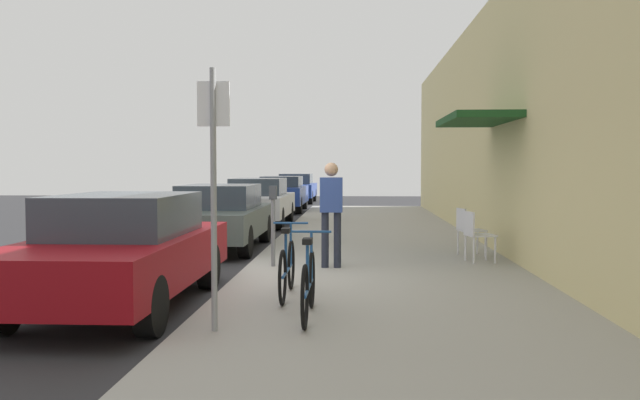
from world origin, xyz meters
TOP-DOWN VIEW (x-y plane):
  - ground_plane at (0.00, 0.00)m, footprint 60.00×60.00m
  - sidewalk_slab at (2.25, 2.00)m, footprint 4.50×32.00m
  - building_facade at (4.64, 2.00)m, footprint 1.40×32.00m
  - parked_car_0 at (-1.10, -1.81)m, footprint 1.80×4.40m
  - parked_car_1 at (-1.10, 4.12)m, footprint 1.80×4.40m
  - parked_car_2 at (-1.10, 9.83)m, footprint 1.80×4.40m
  - parked_car_3 at (-1.10, 16.16)m, footprint 1.80×4.40m
  - parked_car_4 at (-1.10, 22.51)m, footprint 1.80×4.40m
  - parking_meter at (0.45, 0.94)m, footprint 0.12×0.10m
  - street_sign at (0.40, -3.40)m, footprint 0.32×0.06m
  - bicycle_0 at (1.29, -2.78)m, footprint 0.46×1.71m
  - bicycle_1 at (0.94, -1.63)m, footprint 0.46×1.71m
  - cafe_chair_0 at (3.85, 1.58)m, footprint 0.52×0.52m
  - cafe_chair_1 at (3.85, 2.43)m, footprint 0.52×0.52m
  - pedestrian_standing at (1.41, 0.84)m, footprint 0.36×0.22m

SIDE VIEW (x-z plane):
  - ground_plane at x=0.00m, z-range 0.00..0.00m
  - sidewalk_slab at x=2.25m, z-range 0.00..0.12m
  - bicycle_0 at x=1.29m, z-range 0.03..0.93m
  - bicycle_1 at x=0.94m, z-range 0.03..0.93m
  - cafe_chair_0 at x=3.85m, z-range 0.19..1.06m
  - cafe_chair_1 at x=3.85m, z-range 0.19..1.06m
  - parked_car_1 at x=-1.10m, z-range 0.03..1.39m
  - parked_car_0 at x=-1.10m, z-range 0.02..1.43m
  - parked_car_2 at x=-1.10m, z-range 0.02..1.43m
  - parked_car_3 at x=-1.10m, z-range 0.04..1.42m
  - parked_car_4 at x=-1.10m, z-range 0.02..1.44m
  - parking_meter at x=0.45m, z-range 0.23..1.55m
  - pedestrian_standing at x=1.41m, z-range 0.27..1.97m
  - street_sign at x=0.40m, z-range 0.34..2.94m
  - building_facade at x=4.64m, z-range 0.00..5.15m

